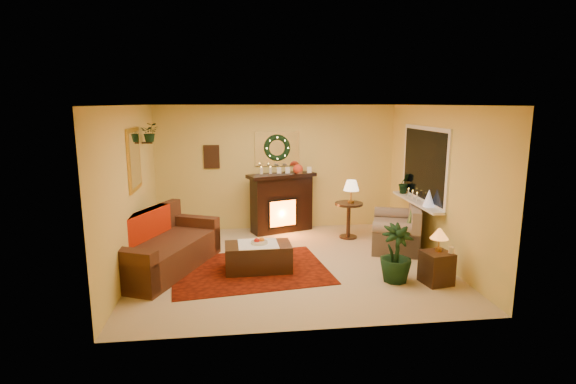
{
  "coord_description": "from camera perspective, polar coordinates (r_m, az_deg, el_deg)",
  "views": [
    {
      "loc": [
        -0.91,
        -7.06,
        2.63
      ],
      "look_at": [
        0.0,
        0.35,
        1.15
      ],
      "focal_mm": 28.0,
      "sensor_mm": 36.0,
      "label": 1
    }
  ],
  "objects": [
    {
      "name": "area_rug",
      "position": [
        7.32,
        -4.88,
        -9.82
      ],
      "size": [
        2.64,
        2.12,
        0.01
      ],
      "primitive_type": "cube",
      "rotation": [
        0.0,
        0.0,
        0.13
      ],
      "color": "#56050B",
      "rests_on": "floor"
    },
    {
      "name": "window_frame",
      "position": [
        8.4,
        16.92,
        3.34
      ],
      "size": [
        0.03,
        1.86,
        1.36
      ],
      "primitive_type": "cube",
      "color": "white",
      "rests_on": "wall_right"
    },
    {
      "name": "wall_front",
      "position": [
        5.07,
        3.59,
        -4.02
      ],
      "size": [
        5.0,
        5.0,
        0.0
      ],
      "primitive_type": "plane",
      "color": "#EFD88C",
      "rests_on": "ground"
    },
    {
      "name": "end_table_square",
      "position": [
        7.07,
        18.35,
        -8.9
      ],
      "size": [
        0.46,
        0.46,
        0.48
      ],
      "primitive_type": "cube",
      "rotation": [
        0.0,
        0.0,
        0.18
      ],
      "color": "black",
      "rests_on": "floor"
    },
    {
      "name": "loveseat",
      "position": [
        8.59,
        13.51,
        -4.01
      ],
      "size": [
        1.23,
        1.6,
        0.81
      ],
      "primitive_type": "cube",
      "rotation": [
        0.0,
        0.0,
        -0.34
      ],
      "color": "#A69587",
      "rests_on": "floor"
    },
    {
      "name": "floor",
      "position": [
        7.59,
        0.33,
        -9.06
      ],
      "size": [
        5.0,
        5.0,
        0.0
      ],
      "primitive_type": "plane",
      "color": "beige",
      "rests_on": "ground"
    },
    {
      "name": "ceiling",
      "position": [
        7.12,
        0.35,
        10.97
      ],
      "size": [
        5.0,
        5.0,
        0.0
      ],
      "primitive_type": "plane",
      "color": "white",
      "rests_on": "ground"
    },
    {
      "name": "lamp_tiffany",
      "position": [
        6.97,
        18.67,
        -5.09
      ],
      "size": [
        0.27,
        0.27,
        0.39
      ],
      "primitive_type": "cone",
      "color": "#F8A80A",
      "rests_on": "end_table_square"
    },
    {
      "name": "window_glass",
      "position": [
        8.4,
        16.83,
        3.34
      ],
      "size": [
        0.02,
        1.7,
        1.22
      ],
      "primitive_type": "cube",
      "color": "black",
      "rests_on": "wall_right"
    },
    {
      "name": "mini_tree",
      "position": [
        8.03,
        17.45,
        -0.73
      ],
      "size": [
        0.2,
        0.2,
        0.3
      ],
      "primitive_type": "cone",
      "color": "silver",
      "rests_on": "window_sill"
    },
    {
      "name": "window_sill",
      "position": [
        8.48,
        16.01,
        -1.21
      ],
      "size": [
        0.22,
        1.86,
        0.04
      ],
      "primitive_type": "cube",
      "color": "white",
      "rests_on": "wall_right"
    },
    {
      "name": "floor_palm",
      "position": [
        6.92,
        13.55,
        -7.48
      ],
      "size": [
        1.7,
        1.7,
        2.6
      ],
      "primitive_type": "imported",
      "rotation": [
        0.0,
        0.0,
        0.19
      ],
      "color": "black",
      "rests_on": "floor"
    },
    {
      "name": "fireplace",
      "position": [
        9.31,
        -0.82,
        -1.69
      ],
      "size": [
        1.31,
        0.8,
        1.14
      ],
      "primitive_type": "cube",
      "rotation": [
        0.0,
        0.0,
        0.35
      ],
      "color": "black",
      "rests_on": "floor"
    },
    {
      "name": "fruit_bowl",
      "position": [
        7.18,
        -3.66,
        -6.5
      ],
      "size": [
        0.27,
        0.27,
        0.06
      ],
      "primitive_type": "cylinder",
      "color": "beige",
      "rests_on": "coffee_table"
    },
    {
      "name": "poinsettia",
      "position": [
        9.21,
        1.27,
        2.91
      ],
      "size": [
        0.21,
        0.21,
        0.21
      ],
      "primitive_type": "sphere",
      "color": "red",
      "rests_on": "fireplace"
    },
    {
      "name": "mantel_mirror",
      "position": [
        9.38,
        -1.41,
        5.52
      ],
      "size": [
        0.92,
        0.02,
        0.72
      ],
      "primitive_type": "cube",
      "color": "white",
      "rests_on": "wall_back"
    },
    {
      "name": "hanging_plant",
      "position": [
        8.26,
        -17.05,
        6.14
      ],
      "size": [
        0.33,
        0.28,
        0.36
      ],
      "primitive_type": "imported",
      "color": "#194719",
      "rests_on": "wall_left"
    },
    {
      "name": "wall_art",
      "position": [
        9.36,
        -9.68,
        4.43
      ],
      "size": [
        0.32,
        0.03,
        0.48
      ],
      "primitive_type": "cube",
      "color": "#381E11",
      "rests_on": "wall_back"
    },
    {
      "name": "coffee_table",
      "position": [
        7.24,
        -3.81,
        -8.34
      ],
      "size": [
        1.05,
        0.6,
        0.44
      ],
      "primitive_type": "cube",
      "rotation": [
        0.0,
        0.0,
        0.02
      ],
      "color": "black",
      "rests_on": "floor"
    },
    {
      "name": "mantel_candle_a",
      "position": [
        9.12,
        -3.4,
        2.56
      ],
      "size": [
        0.06,
        0.06,
        0.19
      ],
      "primitive_type": "cylinder",
      "color": "beige",
      "rests_on": "fireplace"
    },
    {
      "name": "mantel_candle_b",
      "position": [
        9.18,
        -2.25,
        2.62
      ],
      "size": [
        0.06,
        0.06,
        0.18
      ],
      "primitive_type": "cylinder",
      "color": "white",
      "rests_on": "fireplace"
    },
    {
      "name": "red_throw",
      "position": [
        7.57,
        -16.01,
        -5.95
      ],
      "size": [
        0.84,
        1.37,
        0.02
      ],
      "primitive_type": "cube",
      "color": "red",
      "rests_on": "sofa"
    },
    {
      "name": "wall_back",
      "position": [
        9.45,
        -1.41,
        3.12
      ],
      "size": [
        5.0,
        5.0,
        0.0
      ],
      "primitive_type": "plane",
      "color": "#EFD88C",
      "rests_on": "ground"
    },
    {
      "name": "wall_left",
      "position": [
        7.36,
        -19.35,
        0.16
      ],
      "size": [
        4.5,
        4.5,
        0.0
      ],
      "primitive_type": "plane",
      "color": "#EFD88C",
      "rests_on": "ground"
    },
    {
      "name": "wall_right",
      "position": [
        7.95,
        18.51,
        1.0
      ],
      "size": [
        4.5,
        4.5,
        0.0
      ],
      "primitive_type": "plane",
      "color": "#EFD88C",
      "rests_on": "ground"
    },
    {
      "name": "sofa",
      "position": [
        7.45,
        -15.5,
        -6.39
      ],
      "size": [
        1.73,
        2.34,
        0.92
      ],
      "primitive_type": "cube",
      "rotation": [
        0.0,
        0.0,
        -0.42
      ],
      "color": "brown",
      "rests_on": "floor"
    },
    {
      "name": "gold_mirror",
      "position": [
        7.58,
        -18.95,
        3.93
      ],
      "size": [
        0.03,
        0.84,
        1.0
      ],
      "primitive_type": "cube",
      "color": "gold",
      "rests_on": "wall_left"
    },
    {
      "name": "side_table_round",
      "position": [
        8.98,
        7.68,
        -3.77
      ],
      "size": [
        0.71,
        0.71,
        0.71
      ],
      "primitive_type": "cylinder",
      "rotation": [
        0.0,
        0.0,
        0.39
      ],
      "color": "#532E23",
      "rests_on": "floor"
    },
    {
      "name": "sill_plant",
      "position": [
        9.06,
        14.57,
        1.03
      ],
      "size": [
        0.29,
        0.23,
        0.53
      ],
      "primitive_type": "imported",
      "color": "#194915",
      "rests_on": "window_sill"
    },
    {
      "name": "wreath",
      "position": [
        9.34,
        -1.38,
        5.62
      ],
      "size": [
        0.55,
        0.11,
        0.55
      ],
      "primitive_type": "torus",
      "rotation": [
        1.57,
        0.0,
        0.0
      ],
      "color": "#194719",
      "rests_on": "wall_back"
    },
    {
      "name": "lamp_cream",
      "position": [
        8.83,
        8.01,
        -0.33
      ],
      "size": [
        0.3,
        0.3,
        0.46
      ],
      "primitive_type": "cone",
      "color": "beige",
      "rests_on": "side_table_round"
    }
  ]
}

